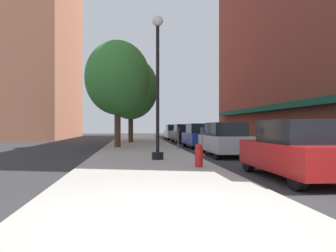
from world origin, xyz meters
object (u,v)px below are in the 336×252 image
object	(u,v)px
tree_mid	(131,88)
car_white	(174,132)
parking_meter_far	(178,136)
car_red	(296,150)
car_silver	(225,140)
car_black	(184,134)
car_blue	(200,136)
lamppost	(158,84)
fire_hydrant	(199,155)
parking_meter_near	(202,140)
tree_near	(130,98)
tree_far	(118,78)

from	to	relation	value
tree_mid	car_white	distance (m)	10.00
parking_meter_far	car_white	distance (m)	17.45
car_red	car_white	distance (m)	27.16
car_silver	car_black	size ratio (longest dim) A/B	1.00
parking_meter_far	car_red	distance (m)	10.01
car_blue	lamppost	bearing A→B (deg)	-110.79
car_red	car_white	world-z (taller)	same
fire_hydrant	car_silver	bearing A→B (deg)	64.98
parking_meter_far	car_blue	distance (m)	3.93
parking_meter_near	car_silver	distance (m)	4.20
car_silver	car_white	xyz separation A→B (m)	(0.00, 20.08, 0.00)
lamppost	parking_meter_near	xyz separation A→B (m)	(1.56, -1.37, -2.25)
tree_near	tree_far	distance (m)	11.01
parking_meter_near	car_silver	world-z (taller)	car_silver
parking_meter_far	car_black	size ratio (longest dim) A/B	0.30
car_red	parking_meter_far	bearing A→B (deg)	102.78
car_white	tree_near	bearing A→B (deg)	-144.86
parking_meter_near	car_black	size ratio (longest dim) A/B	0.30
fire_hydrant	car_blue	world-z (taller)	car_blue
tree_mid	tree_far	world-z (taller)	tree_mid
tree_mid	parking_meter_far	bearing A→B (deg)	-73.82
parking_meter_near	tree_mid	xyz separation A→B (m)	(-2.73, 15.86, 3.74)
lamppost	fire_hydrant	distance (m)	3.95
fire_hydrant	car_white	size ratio (longest dim) A/B	0.18
fire_hydrant	parking_meter_far	size ratio (longest dim) A/B	0.60
fire_hydrant	tree_near	size ratio (longest dim) A/B	0.13
tree_near	car_black	bearing A→B (deg)	-39.99
parking_meter_far	car_silver	world-z (taller)	car_silver
parking_meter_near	car_white	world-z (taller)	car_white
car_red	lamppost	bearing A→B (deg)	128.17
fire_hydrant	tree_mid	size ratio (longest dim) A/B	0.11
car_red	car_blue	size ratio (longest dim) A/B	1.00
car_blue	car_white	distance (m)	13.93
tree_mid	parking_meter_near	bearing A→B (deg)	-80.24
parking_meter_near	car_red	world-z (taller)	car_red
parking_meter_near	tree_near	size ratio (longest dim) A/B	0.21
tree_far	car_red	distance (m)	14.60
tree_mid	car_black	bearing A→B (deg)	9.23
tree_near	car_red	world-z (taller)	tree_near
tree_far	car_white	xyz separation A→B (m)	(5.50, 14.18, -3.82)
tree_far	car_black	bearing A→B (deg)	51.84
lamppost	fire_hydrant	xyz separation A→B (m)	(1.17, -2.65, -2.68)
parking_meter_near	car_white	bearing A→B (deg)	85.32
tree_mid	car_blue	xyz separation A→B (m)	(4.68, -5.99, -3.88)
parking_meter_far	car_silver	distance (m)	3.36
tree_near	car_black	size ratio (longest dim) A/B	1.45
tree_near	car_silver	distance (m)	17.85
lamppost	parking_meter_far	xyz separation A→B (m)	(1.56, 5.09, -2.25)
fire_hydrant	car_black	bearing A→B (deg)	82.56
fire_hydrant	car_red	xyz separation A→B (m)	(2.34, -2.07, 0.29)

